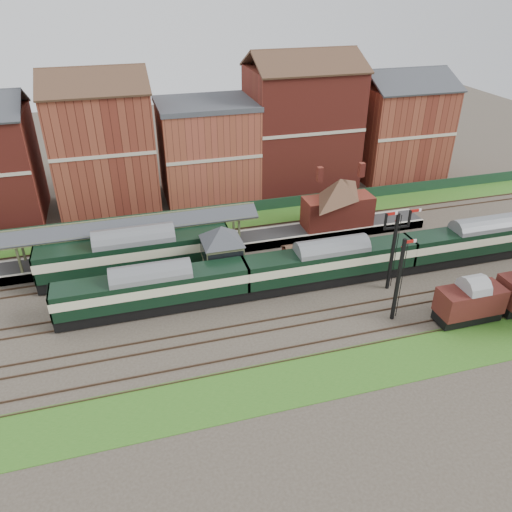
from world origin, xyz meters
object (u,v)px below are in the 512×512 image
object	(u,v)px
signal_box	(222,252)
goods_van_a	(470,302)
semaphore_bracket	(394,246)
dmu_train	(331,262)
platform_railcar	(136,254)

from	to	relation	value
signal_box	goods_van_a	world-z (taller)	signal_box
semaphore_bracket	dmu_train	size ratio (longest dim) A/B	0.16
signal_box	goods_van_a	size ratio (longest dim) A/B	1.05
signal_box	semaphore_bracket	size ratio (longest dim) A/B	0.73
signal_box	goods_van_a	xyz separation A→B (m)	(19.12, -12.25, -1.22)
goods_van_a	dmu_train	bearing A→B (deg)	135.45
signal_box	dmu_train	size ratio (longest dim) A/B	0.12
signal_box	semaphore_bracket	world-z (taller)	semaphore_bracket
platform_railcar	goods_van_a	xyz separation A→B (m)	(27.14, -15.50, -0.56)
platform_railcar	signal_box	bearing A→B (deg)	-22.06
semaphore_bracket	signal_box	bearing A→B (deg)	159.08
signal_box	platform_railcar	world-z (taller)	signal_box
signal_box	platform_railcar	size ratio (longest dim) A/B	0.32
dmu_train	signal_box	bearing A→B (deg)	161.96
goods_van_a	semaphore_bracket	bearing A→B (deg)	122.13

